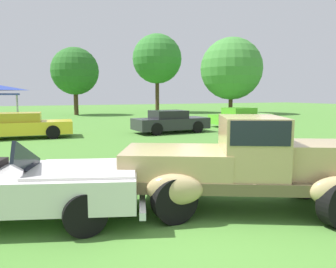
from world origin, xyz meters
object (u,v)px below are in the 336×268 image
(show_car_charcoal, at_px, (171,122))
(show_car_lime, at_px, (241,117))
(show_car_yellow, at_px, (22,126))
(neighbor_convertible, at_px, (20,185))
(feature_pickup_truck, at_px, (246,162))

(show_car_charcoal, xyz_separation_m, show_car_lime, (5.71, 1.33, 0.00))
(show_car_yellow, bearing_deg, show_car_charcoal, -6.60)
(show_car_yellow, relative_size, show_car_lime, 1.08)
(neighbor_convertible, relative_size, show_car_charcoal, 1.10)
(neighbor_convertible, distance_m, show_car_yellow, 11.00)
(show_car_yellow, relative_size, show_car_charcoal, 1.10)
(neighbor_convertible, distance_m, show_car_lime, 17.44)
(show_car_yellow, xyz_separation_m, show_car_charcoal, (7.43, -0.86, -0.00))
(neighbor_convertible, height_order, show_car_charcoal, neighbor_convertible)
(show_car_yellow, bearing_deg, neighbor_convertible, -89.96)
(feature_pickup_truck, height_order, show_car_lime, feature_pickup_truck)
(show_car_yellow, xyz_separation_m, show_car_lime, (13.15, 0.46, -0.00))
(feature_pickup_truck, distance_m, show_car_charcoal, 11.89)
(feature_pickup_truck, distance_m, show_car_yellow, 12.74)
(show_car_charcoal, height_order, show_car_lime, same)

